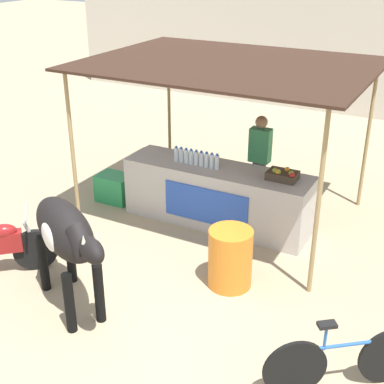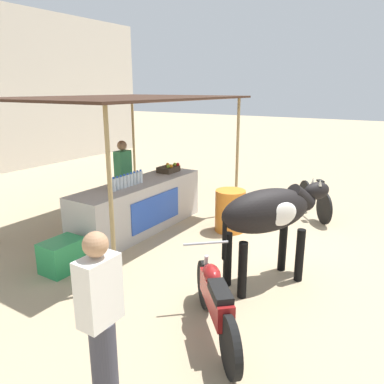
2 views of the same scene
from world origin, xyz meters
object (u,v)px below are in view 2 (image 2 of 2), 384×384
Objects in this scene: cooler_box at (62,256)px; cow at (271,213)px; stall_counter at (140,206)px; vendor_behind_counter at (124,179)px; water_barrel at (230,211)px; passerby_on_street at (101,325)px; motorcycle_parked at (215,300)px; bicycle_leaning at (314,200)px; fruit_crate at (169,169)px.

cow is at bearing -64.17° from cooler_box.
vendor_behind_counter is (0.40, 0.75, 0.37)m from stall_counter.
water_barrel is at bearing -77.19° from vendor_behind_counter.
cow is at bearing -105.55° from vendor_behind_counter.
passerby_on_street is (-3.45, -2.52, 0.37)m from stall_counter.
water_barrel is at bearing -58.57° from stall_counter.
passerby_on_street reaches higher than motorcycle_parked.
bicycle_leaning is at bearing -0.98° from passerby_on_street.
vendor_behind_counter is at bearing 102.81° from water_barrel.
motorcycle_parked is at bearing -10.69° from passerby_on_street.
stall_counter is 1.71× the size of cow.
stall_counter reaches higher than cooler_box.
fruit_crate is (1.04, 0.04, 0.55)m from stall_counter.
fruit_crate is 0.73× the size of cooler_box.
stall_counter is 1.82× the size of passerby_on_street.
passerby_on_street is (-1.42, 0.27, 0.42)m from motorcycle_parked.
cow is at bearing -2.18° from motorcycle_parked.
stall_counter is 2.96m from cow.
passerby_on_street reaches higher than bicycle_leaning.
motorcycle_parked is 1.50m from passerby_on_street.
vendor_behind_counter is at bearing 74.45° from cow.
vendor_behind_counter reaches higher than cow.
passerby_on_street is at bearing 173.56° from cow.
vendor_behind_counter is 2.34m from water_barrel.
cow is 3.33m from bicycle_leaning.
passerby_on_street is at bearing -122.13° from cooler_box.
stall_counter is 1.95m from cooler_box.
cooler_box is (-2.97, -0.14, -0.79)m from fruit_crate.
water_barrel is (0.51, -2.24, -0.44)m from vendor_behind_counter.
vendor_behind_counter is 1.00× the size of passerby_on_street.
motorcycle_parked is at bearing 177.82° from cow.
vendor_behind_counter is (-0.64, 0.71, -0.18)m from fruit_crate.
motorcycle_parked is (-2.95, -1.30, 0.02)m from water_barrel.
cow is (-1.51, -1.36, 0.63)m from water_barrel.
stall_counter is 1.82× the size of vendor_behind_counter.
cooler_box is at bearing -177.28° from fruit_crate.
cooler_box is 3.17m from water_barrel.
water_barrel is at bearing 23.84° from motorcycle_parked.
fruit_crate is 0.27× the size of passerby_on_street.
fruit_crate is 3.08m from cooler_box.
cooler_box is 3.15m from cow.
cooler_box is (-2.33, -0.85, -0.61)m from vendor_behind_counter.
water_barrel is at bearing 13.35° from passerby_on_street.
stall_counter is 0.93m from vendor_behind_counter.
fruit_crate reaches higher than water_barrel.
bicycle_leaning is at bearing -33.15° from water_barrel.
cooler_box is at bearing 153.92° from water_barrel.
stall_counter is 3.46m from motorcycle_parked.
passerby_on_street reaches higher than cooler_box.
bicycle_leaning is (4.58, -2.53, 0.11)m from cooler_box.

